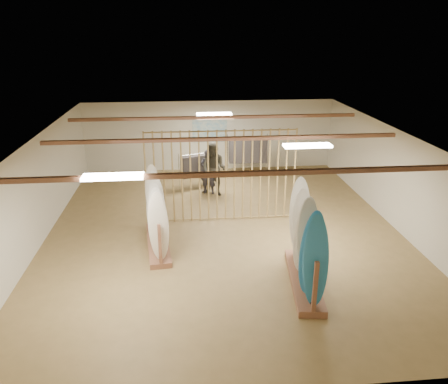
{
  "coord_description": "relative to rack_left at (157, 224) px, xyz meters",
  "views": [
    {
      "loc": [
        -1.1,
        -11.35,
        5.49
      ],
      "look_at": [
        0.0,
        0.0,
        1.2
      ],
      "focal_mm": 35.0,
      "sensor_mm": 36.0,
      "label": 1
    }
  ],
  "objects": [
    {
      "name": "bamboo_partition",
      "position": [
        1.85,
        1.59,
        0.73
      ],
      "size": [
        4.45,
        0.05,
        2.78
      ],
      "color": "tan",
      "rests_on": "ground"
    },
    {
      "name": "ceiling_slats",
      "position": [
        1.85,
        0.79,
        2.05
      ],
      "size": [
        9.5,
        6.12,
        0.1
      ],
      "primitive_type": "cube",
      "color": "#8D5A40",
      "rests_on": "ground"
    },
    {
      "name": "shopper_a",
      "position": [
        1.6,
        3.9,
        0.24
      ],
      "size": [
        0.76,
        0.61,
        1.82
      ],
      "primitive_type": "imported",
      "rotation": [
        0.0,
        0.0,
        2.88
      ],
      "color": "#27262D",
      "rests_on": "floor"
    },
    {
      "name": "rack_left",
      "position": [
        0.0,
        0.0,
        0.0
      ],
      "size": [
        0.8,
        2.48,
        1.96
      ],
      "rotation": [
        0.0,
        0.0,
        0.11
      ],
      "color": "#8D5A40",
      "rests_on": "floor"
    },
    {
      "name": "rack_right",
      "position": [
        3.41,
        -2.14,
        0.06
      ],
      "size": [
        0.9,
        2.69,
        2.13
      ],
      "rotation": [
        0.0,
        0.0,
        -0.12
      ],
      "color": "#8D5A40",
      "rests_on": "floor"
    },
    {
      "name": "poster",
      "position": [
        1.85,
        6.77,
        0.93
      ],
      "size": [
        1.4,
        0.03,
        0.9
      ],
      "primitive_type": "cube",
      "color": "teal",
      "rests_on": "ground"
    },
    {
      "name": "clothing_rack_a",
      "position": [
        1.24,
        4.4,
        0.21
      ],
      "size": [
        1.21,
        0.72,
        1.36
      ],
      "rotation": [
        0.0,
        0.0,
        0.37
      ],
      "color": "silver",
      "rests_on": "floor"
    },
    {
      "name": "ceiling",
      "position": [
        1.85,
        0.79,
        2.13
      ],
      "size": [
        12.0,
        12.0,
        0.0
      ],
      "primitive_type": "plane",
      "rotation": [
        3.14,
        0.0,
        0.0
      ],
      "color": "#9A9791",
      "rests_on": "ground"
    },
    {
      "name": "light_panels",
      "position": [
        1.85,
        0.79,
        2.07
      ],
      "size": [
        1.2,
        0.35,
        0.06
      ],
      "primitive_type": "cube",
      "color": "white",
      "rests_on": "ground"
    },
    {
      "name": "wall_front",
      "position": [
        1.85,
        -5.21,
        0.73
      ],
      "size": [
        12.0,
        0.0,
        12.0
      ],
      "primitive_type": "plane",
      "rotation": [
        -1.57,
        0.0,
        0.0
      ],
      "color": "beige",
      "rests_on": "ground"
    },
    {
      "name": "shopper_b",
      "position": [
        1.79,
        3.75,
        0.39
      ],
      "size": [
        1.28,
        1.19,
        2.13
      ],
      "primitive_type": "imported",
      "rotation": [
        0.0,
        0.0,
        -0.49
      ],
      "color": "#333127",
      "rests_on": "floor"
    },
    {
      "name": "wall_back",
      "position": [
        1.85,
        6.79,
        0.73
      ],
      "size": [
        12.0,
        0.0,
        12.0
      ],
      "primitive_type": "plane",
      "rotation": [
        1.57,
        0.0,
        0.0
      ],
      "color": "beige",
      "rests_on": "ground"
    },
    {
      "name": "clothing_rack_b",
      "position": [
        3.24,
        5.55,
        0.42
      ],
      "size": [
        1.57,
        0.47,
        1.68
      ],
      "rotation": [
        0.0,
        0.0,
        -0.05
      ],
      "color": "silver",
      "rests_on": "floor"
    },
    {
      "name": "wall_left",
      "position": [
        -3.15,
        0.79,
        0.73
      ],
      "size": [
        0.0,
        12.0,
        12.0
      ],
      "primitive_type": "plane",
      "rotation": [
        1.57,
        0.0,
        1.57
      ],
      "color": "beige",
      "rests_on": "ground"
    },
    {
      "name": "floor",
      "position": [
        1.85,
        0.79,
        -0.67
      ],
      "size": [
        12.0,
        12.0,
        0.0
      ],
      "primitive_type": "plane",
      "color": "olive",
      "rests_on": "ground"
    },
    {
      "name": "wall_right",
      "position": [
        6.85,
        0.79,
        0.73
      ],
      "size": [
        0.0,
        12.0,
        12.0
      ],
      "primitive_type": "plane",
      "rotation": [
        1.57,
        0.0,
        -1.57
      ],
      "color": "beige",
      "rests_on": "ground"
    }
  ]
}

